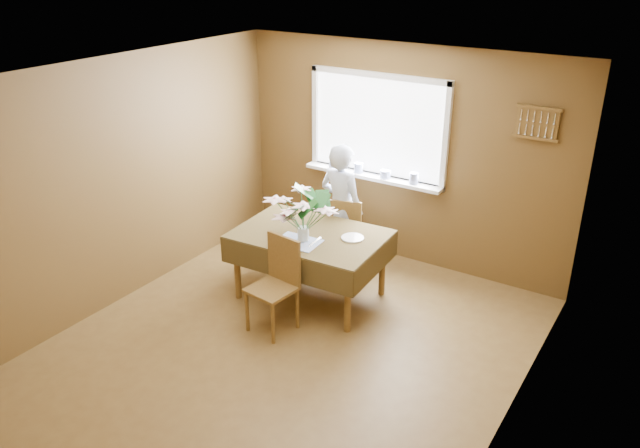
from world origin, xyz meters
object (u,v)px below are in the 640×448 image
Objects in this scene: seated_woman at (341,209)px; flower_bouquet at (303,211)px; dining_table at (310,241)px; chair_near at (277,280)px; chair_far at (346,231)px.

flower_bouquet is at bearing 101.56° from seated_woman.
seated_woman is (-0.04, 0.70, 0.11)m from dining_table.
flower_bouquet reaches higher than dining_table.
chair_near is 0.62× the size of seated_woman.
seated_woman reaches higher than flower_bouquet.
flower_bouquet is at bearing 73.98° from chair_far.
chair_near is at bearing -88.84° from dining_table.
seated_woman is (-0.05, -0.02, 0.27)m from chair_far.
dining_table is 2.73× the size of flower_bouquet.
flower_bouquet is (0.04, -0.18, 0.41)m from dining_table.
chair_near is 1.37m from seated_woman.
seated_woman reaches higher than dining_table.
dining_table is at bearing 99.75° from seated_woman.
chair_far is at bearing 85.79° from dining_table.
flower_bouquet is (0.08, -0.87, 0.30)m from seated_woman.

